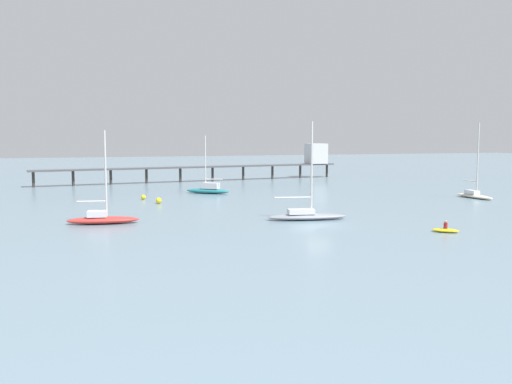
{
  "coord_description": "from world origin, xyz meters",
  "views": [
    {
      "loc": [
        -23.67,
        -51.09,
        9.06
      ],
      "look_at": [
        0.0,
        20.47,
        1.5
      ],
      "focal_mm": 39.04,
      "sensor_mm": 36.0,
      "label": 1
    }
  ],
  "objects_px": {
    "sailboat_cream": "(474,193)",
    "sailboat_red": "(102,218)",
    "mooring_buoy_outer": "(159,201)",
    "sailboat_gray": "(306,214)",
    "pier": "(263,160)",
    "sailboat_teal": "(208,189)",
    "dinghy_yellow": "(445,230)",
    "mooring_buoy_inner": "(143,197)"
  },
  "relations": [
    {
      "from": "sailboat_cream",
      "to": "sailboat_red",
      "type": "relative_size",
      "value": 1.14
    },
    {
      "from": "sailboat_teal",
      "to": "sailboat_gray",
      "type": "bearing_deg",
      "value": -83.26
    },
    {
      "from": "mooring_buoy_inner",
      "to": "mooring_buoy_outer",
      "type": "bearing_deg",
      "value": -76.09
    },
    {
      "from": "sailboat_cream",
      "to": "sailboat_teal",
      "type": "relative_size",
      "value": 1.2
    },
    {
      "from": "sailboat_cream",
      "to": "mooring_buoy_outer",
      "type": "relative_size",
      "value": 13.65
    },
    {
      "from": "sailboat_red",
      "to": "dinghy_yellow",
      "type": "xyz_separation_m",
      "value": [
        30.64,
        -15.57,
        -0.39
      ]
    },
    {
      "from": "sailboat_cream",
      "to": "mooring_buoy_outer",
      "type": "bearing_deg",
      "value": 170.12
    },
    {
      "from": "sailboat_teal",
      "to": "mooring_buoy_inner",
      "type": "relative_size",
      "value": 13.26
    },
    {
      "from": "mooring_buoy_outer",
      "to": "mooring_buoy_inner",
      "type": "bearing_deg",
      "value": 103.91
    },
    {
      "from": "sailboat_cream",
      "to": "mooring_buoy_inner",
      "type": "height_order",
      "value": "sailboat_cream"
    },
    {
      "from": "sailboat_red",
      "to": "mooring_buoy_outer",
      "type": "relative_size",
      "value": 11.97
    },
    {
      "from": "dinghy_yellow",
      "to": "mooring_buoy_inner",
      "type": "xyz_separation_m",
      "value": [
        -23.87,
        36.75,
        0.13
      ]
    },
    {
      "from": "mooring_buoy_outer",
      "to": "pier",
      "type": "bearing_deg",
      "value": 52.76
    },
    {
      "from": "pier",
      "to": "mooring_buoy_outer",
      "type": "xyz_separation_m",
      "value": [
        -27.49,
        -36.17,
        -3.69
      ]
    },
    {
      "from": "sailboat_gray",
      "to": "sailboat_cream",
      "type": "bearing_deg",
      "value": 20.43
    },
    {
      "from": "sailboat_red",
      "to": "mooring_buoy_inner",
      "type": "distance_m",
      "value": 22.23
    },
    {
      "from": "sailboat_cream",
      "to": "sailboat_gray",
      "type": "xyz_separation_m",
      "value": [
        -32.05,
        -11.94,
        -0.06
      ]
    },
    {
      "from": "sailboat_gray",
      "to": "mooring_buoy_inner",
      "type": "relative_size",
      "value": 15.41
    },
    {
      "from": "sailboat_cream",
      "to": "mooring_buoy_outer",
      "type": "height_order",
      "value": "sailboat_cream"
    },
    {
      "from": "pier",
      "to": "dinghy_yellow",
      "type": "distance_m",
      "value": 67.65
    },
    {
      "from": "pier",
      "to": "sailboat_gray",
      "type": "bearing_deg",
      "value": -104.43
    },
    {
      "from": "sailboat_red",
      "to": "pier",
      "type": "bearing_deg",
      "value": 55.46
    },
    {
      "from": "sailboat_teal",
      "to": "sailboat_gray",
      "type": "distance_m",
      "value": 30.83
    },
    {
      "from": "pier",
      "to": "sailboat_cream",
      "type": "relative_size",
      "value": 5.7
    },
    {
      "from": "sailboat_teal",
      "to": "mooring_buoy_outer",
      "type": "height_order",
      "value": "sailboat_teal"
    },
    {
      "from": "pier",
      "to": "mooring_buoy_inner",
      "type": "xyz_separation_m",
      "value": [
        -28.87,
        -30.61,
        -3.74
      ]
    },
    {
      "from": "pier",
      "to": "sailboat_cream",
      "type": "xyz_separation_m",
      "value": [
        17.64,
        -44.02,
        -3.41
      ]
    },
    {
      "from": "pier",
      "to": "mooring_buoy_outer",
      "type": "height_order",
      "value": "pier"
    },
    {
      "from": "pier",
      "to": "sailboat_teal",
      "type": "bearing_deg",
      "value": -125.41
    },
    {
      "from": "pier",
      "to": "sailboat_red",
      "type": "distance_m",
      "value": 62.96
    },
    {
      "from": "sailboat_gray",
      "to": "dinghy_yellow",
      "type": "distance_m",
      "value": 14.78
    },
    {
      "from": "pier",
      "to": "sailboat_red",
      "type": "bearing_deg",
      "value": -124.54
    },
    {
      "from": "pier",
      "to": "dinghy_yellow",
      "type": "relative_size",
      "value": 24.11
    },
    {
      "from": "sailboat_gray",
      "to": "sailboat_red",
      "type": "height_order",
      "value": "sailboat_gray"
    },
    {
      "from": "sailboat_cream",
      "to": "mooring_buoy_inner",
      "type": "bearing_deg",
      "value": 163.91
    },
    {
      "from": "sailboat_red",
      "to": "mooring_buoy_inner",
      "type": "bearing_deg",
      "value": 72.27
    },
    {
      "from": "pier",
      "to": "sailboat_teal",
      "type": "height_order",
      "value": "sailboat_teal"
    },
    {
      "from": "sailboat_gray",
      "to": "dinghy_yellow",
      "type": "height_order",
      "value": "sailboat_gray"
    },
    {
      "from": "sailboat_gray",
      "to": "sailboat_red",
      "type": "bearing_deg",
      "value": 168.85
    },
    {
      "from": "sailboat_red",
      "to": "dinghy_yellow",
      "type": "bearing_deg",
      "value": -26.94
    },
    {
      "from": "sailboat_teal",
      "to": "mooring_buoy_outer",
      "type": "relative_size",
      "value": 11.33
    },
    {
      "from": "sailboat_cream",
      "to": "dinghy_yellow",
      "type": "relative_size",
      "value": 4.23
    }
  ]
}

